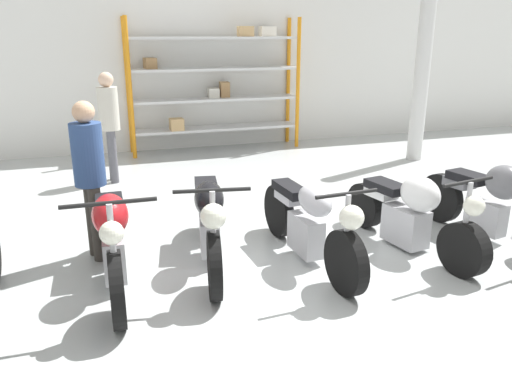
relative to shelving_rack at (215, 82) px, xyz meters
The scene contains 11 objects.
ground_plane 5.82m from the shelving_rack, 98.17° to the right, with size 30.00×30.00×0.00m, color #B2B7B7.
back_wall 0.98m from the shelving_rack, 155.70° to the left, with size 30.00×0.08×3.60m.
shelving_rack is the anchor object (origin of this frame).
support_pillar 4.01m from the shelving_rack, 30.40° to the right, with size 0.28×0.28×3.60m.
motorcycle_red 6.08m from the shelving_rack, 112.74° to the right, with size 0.74×2.07×1.08m.
motorcycle_black 5.55m from the shelving_rack, 104.25° to the right, with size 0.70×2.15×1.04m.
motorcycle_silver 5.68m from the shelving_rack, 93.56° to the right, with size 0.62×2.14×0.98m.
motorcycle_white 5.77m from the shelving_rack, 81.26° to the right, with size 0.69×2.07×0.98m.
motorcycle_grey 6.11m from the shelving_rack, 71.91° to the right, with size 0.70×2.08×1.06m.
person_browsing 5.40m from the shelving_rack, 117.40° to the right, with size 0.39×0.39×1.69m.
person_near_rack 2.84m from the shelving_rack, 140.13° to the right, with size 0.33×0.33×1.76m.
Camera 1 is at (-1.57, -4.45, 2.32)m, focal length 35.00 mm.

